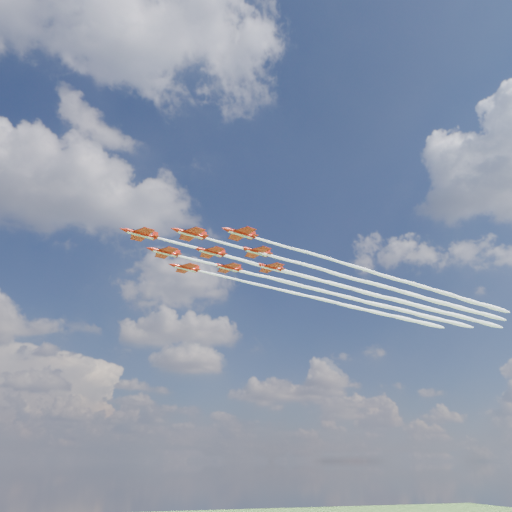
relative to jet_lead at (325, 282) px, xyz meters
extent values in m
cylinder|color=#BA190A|center=(-60.78, -19.62, 0.00)|extent=(7.62, 3.36, 1.05)
cone|color=#BA190A|center=(-65.33, -21.09, 0.00)|extent=(2.15, 1.59, 1.05)
cone|color=#BA190A|center=(-56.49, -18.24, 0.00)|extent=(1.66, 1.35, 0.96)
ellipsoid|color=black|center=(-62.60, -20.21, 0.43)|extent=(2.16, 1.44, 0.69)
cube|color=#BA190A|center=(-60.32, -19.47, -0.05)|extent=(5.63, 9.33, 0.13)
cube|color=#BA190A|center=(-57.13, -18.44, 0.00)|extent=(2.34, 3.69, 0.11)
cube|color=#BA190A|center=(-56.95, -18.38, 0.86)|extent=(1.50, 0.60, 1.72)
cube|color=silver|center=(-60.78, -19.62, -0.48)|extent=(7.10, 3.03, 0.11)
cylinder|color=#BA190A|center=(-48.53, -23.61, 0.00)|extent=(7.62, 3.36, 1.05)
cone|color=#BA190A|center=(-53.09, -25.09, 0.00)|extent=(2.15, 1.59, 1.05)
cone|color=#BA190A|center=(-44.24, -22.23, 0.00)|extent=(1.66, 1.35, 0.96)
ellipsoid|color=black|center=(-50.35, -24.20, 0.43)|extent=(2.16, 1.44, 0.69)
cube|color=#BA190A|center=(-48.07, -23.47, -0.05)|extent=(5.63, 9.33, 0.13)
cube|color=#BA190A|center=(-44.88, -22.44, 0.00)|extent=(2.34, 3.69, 0.11)
cube|color=#BA190A|center=(-44.70, -22.38, 0.86)|extent=(1.50, 0.60, 1.72)
cube|color=silver|center=(-48.53, -23.61, -0.48)|extent=(7.10, 3.03, 0.11)
cylinder|color=#BA190A|center=(-53.18, -9.22, 0.00)|extent=(7.62, 3.36, 1.05)
cone|color=#BA190A|center=(-57.74, -10.69, 0.00)|extent=(2.15, 1.59, 1.05)
cone|color=#BA190A|center=(-48.89, -7.83, 0.00)|extent=(1.66, 1.35, 0.96)
ellipsoid|color=black|center=(-55.00, -9.81, 0.43)|extent=(2.16, 1.44, 0.69)
cube|color=#BA190A|center=(-52.72, -9.07, -0.05)|extent=(5.63, 9.33, 0.13)
cube|color=#BA190A|center=(-49.53, -8.04, 0.00)|extent=(2.34, 3.69, 0.11)
cube|color=#BA190A|center=(-49.35, -7.98, 0.86)|extent=(1.50, 0.60, 1.72)
cube|color=silver|center=(-53.18, -9.22, -0.48)|extent=(7.10, 3.03, 0.11)
cylinder|color=#BA190A|center=(-36.28, -27.61, 0.00)|extent=(7.62, 3.36, 1.05)
cone|color=#BA190A|center=(-40.84, -29.08, 0.00)|extent=(2.15, 1.59, 1.05)
cone|color=#BA190A|center=(-32.00, -26.23, 0.00)|extent=(1.66, 1.35, 0.96)
ellipsoid|color=black|center=(-38.11, -28.20, 0.43)|extent=(2.16, 1.44, 0.69)
cube|color=#BA190A|center=(-35.83, -27.46, -0.05)|extent=(5.63, 9.33, 0.13)
cube|color=#BA190A|center=(-32.64, -26.43, 0.00)|extent=(2.34, 3.69, 0.11)
cube|color=#BA190A|center=(-32.45, -26.37, 0.86)|extent=(1.50, 0.60, 1.72)
cube|color=silver|center=(-36.28, -27.61, -0.48)|extent=(7.10, 3.03, 0.11)
cylinder|color=#BA190A|center=(-40.93, -13.21, 0.00)|extent=(7.62, 3.36, 1.05)
cone|color=#BA190A|center=(-45.49, -14.68, 0.00)|extent=(2.15, 1.59, 1.05)
cone|color=#BA190A|center=(-36.65, -11.83, 0.00)|extent=(1.66, 1.35, 0.96)
ellipsoid|color=black|center=(-42.75, -13.80, 0.43)|extent=(2.16, 1.44, 0.69)
cube|color=#BA190A|center=(-40.48, -13.07, -0.05)|extent=(5.63, 9.33, 0.13)
cube|color=#BA190A|center=(-37.28, -12.04, 0.00)|extent=(2.34, 3.69, 0.11)
cube|color=#BA190A|center=(-37.10, -11.98, 0.86)|extent=(1.50, 0.60, 1.72)
cube|color=silver|center=(-40.93, -13.21, -0.48)|extent=(7.10, 3.03, 0.11)
cylinder|color=#BA190A|center=(-45.58, 1.18, 0.00)|extent=(7.62, 3.36, 1.05)
cone|color=#BA190A|center=(-50.14, -0.29, 0.00)|extent=(2.15, 1.59, 1.05)
cone|color=#BA190A|center=(-41.29, 2.57, 0.00)|extent=(1.66, 1.35, 0.96)
ellipsoid|color=black|center=(-47.40, 0.59, 0.43)|extent=(2.16, 1.44, 0.69)
cube|color=#BA190A|center=(-45.12, 1.33, -0.05)|extent=(5.63, 9.33, 0.13)
cube|color=#BA190A|center=(-41.93, 2.36, 0.00)|extent=(2.34, 3.69, 0.11)
cube|color=#BA190A|center=(-41.75, 2.42, 0.86)|extent=(1.50, 0.60, 1.72)
cube|color=silver|center=(-45.58, 1.18, -0.48)|extent=(7.10, 3.03, 0.11)
cylinder|color=#BA190A|center=(-28.69, -17.21, 0.00)|extent=(7.62, 3.36, 1.05)
cone|color=#BA190A|center=(-33.24, -18.68, 0.00)|extent=(2.15, 1.59, 1.05)
cone|color=#BA190A|center=(-24.40, -15.82, 0.00)|extent=(1.66, 1.35, 0.96)
ellipsoid|color=black|center=(-30.51, -17.80, 0.43)|extent=(2.16, 1.44, 0.69)
cube|color=#BA190A|center=(-28.23, -17.06, -0.05)|extent=(5.63, 9.33, 0.13)
cube|color=#BA190A|center=(-25.04, -16.03, 0.00)|extent=(2.34, 3.69, 0.11)
cube|color=#BA190A|center=(-24.86, -15.97, 0.86)|extent=(1.50, 0.60, 1.72)
cube|color=silver|center=(-28.69, -17.21, -0.48)|extent=(7.10, 3.03, 0.11)
cylinder|color=#BA190A|center=(-33.33, -2.81, 0.00)|extent=(7.62, 3.36, 1.05)
cone|color=#BA190A|center=(-37.89, -4.28, 0.00)|extent=(2.15, 1.59, 1.05)
cone|color=#BA190A|center=(-29.05, -1.43, 0.00)|extent=(1.66, 1.35, 0.96)
ellipsoid|color=black|center=(-35.16, -3.40, 0.43)|extent=(2.16, 1.44, 0.69)
cube|color=#BA190A|center=(-32.88, -2.66, -0.05)|extent=(5.63, 9.33, 0.13)
cube|color=#BA190A|center=(-29.69, -1.63, 0.00)|extent=(2.34, 3.69, 0.11)
cube|color=#BA190A|center=(-29.50, -1.58, 0.86)|extent=(1.50, 0.60, 1.72)
cube|color=silver|center=(-33.33, -2.81, -0.48)|extent=(7.10, 3.03, 0.11)
cylinder|color=#BA190A|center=(-21.09, -6.81, 0.00)|extent=(7.62, 3.36, 1.05)
cone|color=#BA190A|center=(-25.65, -8.28, 0.00)|extent=(2.15, 1.59, 1.05)
cone|color=#BA190A|center=(-16.80, -5.42, 0.00)|extent=(1.66, 1.35, 0.96)
ellipsoid|color=black|center=(-22.91, -7.40, 0.43)|extent=(2.16, 1.44, 0.69)
cube|color=#BA190A|center=(-20.63, -6.66, -0.05)|extent=(5.63, 9.33, 0.13)
cube|color=#BA190A|center=(-17.44, -5.63, 0.00)|extent=(2.34, 3.69, 0.11)
cube|color=#BA190A|center=(-17.26, -5.57, 0.86)|extent=(1.50, 0.60, 1.72)
cube|color=silver|center=(-21.09, -6.81, -0.48)|extent=(7.10, 3.03, 0.11)
camera|label=1|loc=(-67.06, -139.73, -54.23)|focal=35.00mm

